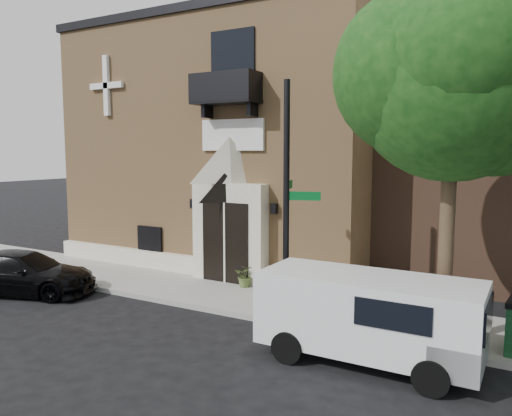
{
  "coord_description": "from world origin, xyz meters",
  "views": [
    {
      "loc": [
        7.63,
        -10.82,
        4.37
      ],
      "look_at": [
        0.4,
        2.0,
        2.7
      ],
      "focal_mm": 35.0,
      "sensor_mm": 36.0,
      "label": 1
    }
  ],
  "objects_px": {
    "cargo_van": "(376,316)",
    "fire_hydrant": "(409,323)",
    "black_sedan": "(23,273)",
    "street_sign": "(287,199)"
  },
  "relations": [
    {
      "from": "cargo_van",
      "to": "fire_hydrant",
      "type": "bearing_deg",
      "value": 75.24
    },
    {
      "from": "fire_hydrant",
      "to": "cargo_van",
      "type": "bearing_deg",
      "value": -105.02
    },
    {
      "from": "cargo_van",
      "to": "fire_hydrant",
      "type": "xyz_separation_m",
      "value": [
        0.37,
        1.39,
        -0.52
      ]
    },
    {
      "from": "cargo_van",
      "to": "black_sedan",
      "type": "bearing_deg",
      "value": -178.48
    },
    {
      "from": "black_sedan",
      "to": "street_sign",
      "type": "height_order",
      "value": "street_sign"
    },
    {
      "from": "black_sedan",
      "to": "cargo_van",
      "type": "bearing_deg",
      "value": -108.72
    },
    {
      "from": "street_sign",
      "to": "fire_hydrant",
      "type": "bearing_deg",
      "value": -20.37
    },
    {
      "from": "cargo_van",
      "to": "street_sign",
      "type": "bearing_deg",
      "value": 150.43
    },
    {
      "from": "black_sedan",
      "to": "fire_hydrant",
      "type": "height_order",
      "value": "black_sedan"
    },
    {
      "from": "black_sedan",
      "to": "cargo_van",
      "type": "relative_size",
      "value": 1.0
    }
  ]
}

